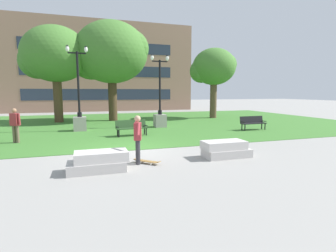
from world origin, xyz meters
name	(u,v)px	position (x,y,z in m)	size (l,w,h in m)	color
ground_plane	(126,151)	(0.00, 0.00, 0.00)	(140.00, 140.00, 0.00)	gray
grass_lawn	(107,124)	(0.00, 10.00, 0.01)	(40.00, 20.00, 0.02)	#3D752D
concrete_block_center	(99,162)	(-1.28, -2.61, 0.31)	(1.88, 0.90, 0.64)	#BCB7B2
concrete_block_left	(225,149)	(3.51, -2.23, 0.31)	(1.86, 0.90, 0.64)	#BCB7B2
person_skateboarder	(138,137)	(0.09, -2.14, 0.97)	(0.37, 1.44, 1.71)	#28282D
skateboard	(147,161)	(0.39, -2.23, 0.09)	(0.88, 0.85, 0.14)	olive
park_bench_near_right	(131,127)	(0.89, 3.78, 0.54)	(1.85, 0.74, 0.90)	#284723
park_bench_far_left	(253,122)	(8.98, 3.67, 0.54)	(1.82, 0.61, 0.90)	black
lamp_post_right	(80,114)	(-1.95, 6.77, 1.11)	(1.32, 0.80, 5.42)	gray
lamp_post_left	(160,113)	(3.51, 6.94, 1.06)	(1.32, 0.80, 5.12)	gray
tree_near_left	(213,68)	(10.28, 11.90, 4.82)	(4.30, 4.10, 6.64)	brown
tree_near_right	(111,53)	(0.69, 12.35, 5.79)	(6.48, 6.18, 8.49)	#42301E
tree_far_left	(55,55)	(-3.75, 12.52, 5.48)	(5.57, 5.30, 7.81)	#4C3823
person_bystander_near_lawn	(15,123)	(-4.92, 3.43, 0.98)	(0.61, 0.45, 1.71)	brown
building_facade_distant	(100,66)	(0.59, 24.50, 5.82)	(24.93, 1.03, 11.66)	#8E6B56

